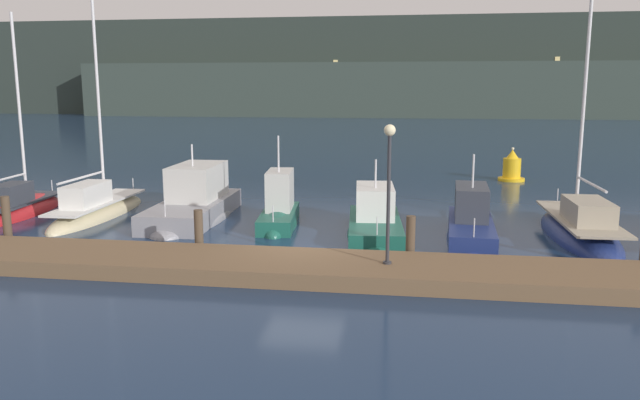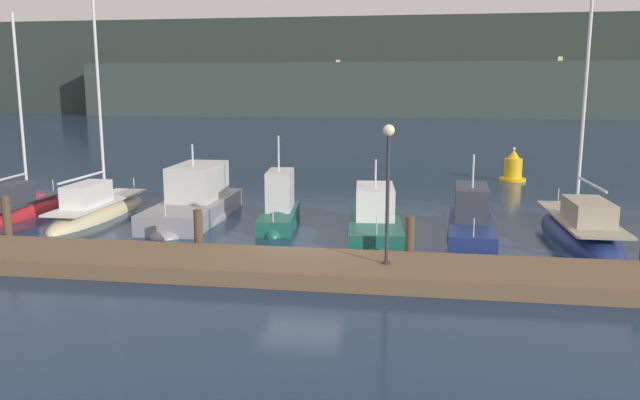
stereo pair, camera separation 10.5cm
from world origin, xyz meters
The scene contains 15 objects.
ground_plane centered at (0.00, 0.00, 0.00)m, with size 400.00×400.00×0.00m, color #192D4C.
dock centered at (0.00, -1.78, 0.23)m, with size 42.89×2.80×0.45m, color brown.
mooring_pile_1 centered at (-10.02, -0.13, 0.86)m, with size 0.28×0.28×1.73m, color #4C3D2D.
mooring_pile_2 centered at (-3.34, -0.13, 0.73)m, with size 0.28×0.28×1.47m, color #4C3D2D.
mooring_pile_3 centered at (3.34, -0.13, 0.74)m, with size 0.28×0.28×1.48m, color #4C3D2D.
sailboat_berth_2 centered at (-12.94, 4.89, 0.14)m, with size 2.13×5.91×9.05m.
sailboat_berth_3 centered at (-9.55, 4.98, 0.19)m, with size 1.83×7.47×11.52m.
motorboat_berth_4 centered at (-5.43, 5.16, 0.36)m, with size 2.77×7.35×3.69m.
motorboat_berth_5 centered at (-1.75, 4.57, 0.33)m, with size 1.88×4.72×4.13m.
motorboat_berth_6 centered at (2.03, 3.59, 0.30)m, with size 2.52×5.98×3.22m.
motorboat_berth_7 centered at (5.43, 3.43, 0.34)m, with size 1.95×5.86×3.46m.
sailboat_berth_8 centered at (9.31, 4.20, 0.16)m, with size 2.25×7.48×10.66m.
channel_buoy centered at (8.92, 17.83, 0.71)m, with size 1.49×1.49×1.91m.
dock_lamppost centered at (2.72, -1.80, 3.05)m, with size 0.32×0.32×3.87m.
hillside_backdrop centered at (2.66, 100.76, 8.07)m, with size 240.00×23.00×17.50m.
Camera 1 is at (3.38, -18.67, 5.33)m, focal length 35.00 mm.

